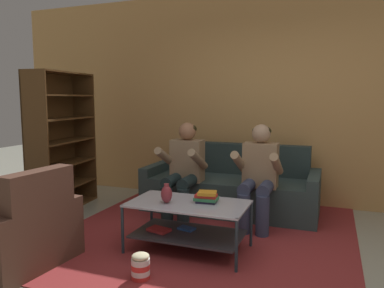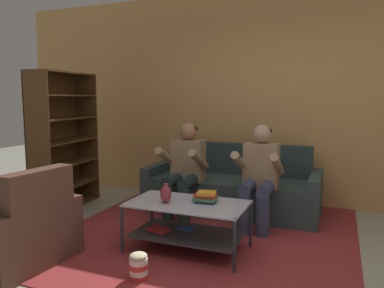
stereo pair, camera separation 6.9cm
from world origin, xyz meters
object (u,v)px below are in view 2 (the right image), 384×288
vase (166,194)px  person_seated_right (259,172)px  couch (232,189)px  bookshelf (60,147)px  popcorn_tub (139,266)px  coffee_table (187,218)px  book_stack (206,197)px  person_seated_left (185,167)px  armchair (14,231)px

vase → person_seated_right: bearing=55.3°
couch → person_seated_right: (0.45, -0.51, 0.35)m
person_seated_right → bookshelf: bookshelf is taller
bookshelf → popcorn_tub: bearing=-35.1°
coffee_table → book_stack: (0.16, 0.07, 0.20)m
person_seated_left → coffee_table: (0.39, -0.89, -0.32)m
couch → person_seated_right: person_seated_right is taller
vase → bookshelf: bookshelf is taller
person_seated_left → popcorn_tub: bearing=-80.6°
couch → bookshelf: (-2.12, -0.71, 0.52)m
bookshelf → armchair: (0.76, -1.48, -0.52)m
person_seated_left → person_seated_right: 0.89m
person_seated_left → bookshelf: bookshelf is taller
person_seated_right → armchair: person_seated_right is taller
couch → book_stack: couch is taller
person_seated_left → couch: bearing=48.8°
armchair → person_seated_right: bearing=43.0°
couch → person_seated_left: bearing=-131.2°
book_stack → popcorn_tub: book_stack is taller
popcorn_tub → armchair: bearing=-173.9°
couch → vase: size_ratio=11.85×
couch → popcorn_tub: couch is taller
person_seated_left → book_stack: person_seated_left is taller
person_seated_left → popcorn_tub: person_seated_left is taller
person_seated_right → bookshelf: size_ratio=0.65×
person_seated_left → book_stack: (0.56, -0.82, -0.11)m
coffee_table → popcorn_tub: coffee_table is taller
bookshelf → popcorn_tub: size_ratio=8.04×
armchair → popcorn_tub: bearing=6.1°
person_seated_left → vase: 1.00m
vase → bookshelf: bearing=157.9°
person_seated_right → vase: size_ratio=6.29×
person_seated_right → book_stack: person_seated_right is taller
book_stack → couch: bearing=94.9°
couch → book_stack: bearing=-85.1°
bookshelf → person_seated_right: bearing=4.5°
person_seated_left → person_seated_right: bearing=0.0°
armchair → popcorn_tub: 1.19m
person_seated_right → coffee_table: (-0.50, -0.89, -0.32)m
couch → book_stack: (0.11, -1.33, 0.23)m
person_seated_right → armchair: size_ratio=1.23×
person_seated_right → vase: bearing=-124.7°
couch → book_stack: size_ratio=9.95×
coffee_table → book_stack: bearing=23.2°
couch → armchair: armchair is taller
book_stack → person_seated_right: bearing=67.9°
popcorn_tub → coffee_table: bearing=78.4°
person_seated_left → person_seated_right: size_ratio=1.00×
vase → popcorn_tub: (0.04, -0.59, -0.44)m
book_stack → bookshelf: bearing=164.6°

